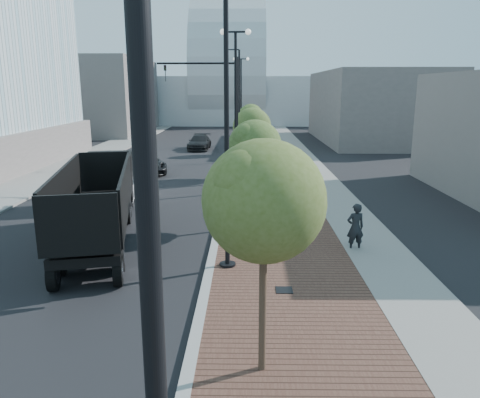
{
  "coord_description": "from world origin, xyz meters",
  "views": [
    {
      "loc": [
        1.26,
        -4.93,
        6.07
      ],
      "look_at": [
        1.0,
        12.0,
        2.0
      ],
      "focal_mm": 34.49,
      "sensor_mm": 36.0,
      "label": 1
    }
  ],
  "objects_px": {
    "dump_truck": "(105,194)",
    "white_sedan": "(127,187)",
    "dark_car_mid": "(145,163)",
    "pedestrian": "(355,227)"
  },
  "relations": [
    {
      "from": "dump_truck",
      "to": "dark_car_mid",
      "type": "xyz_separation_m",
      "value": [
        -0.96,
        12.82,
        -0.61
      ]
    },
    {
      "from": "dump_truck",
      "to": "dark_car_mid",
      "type": "distance_m",
      "value": 12.87
    },
    {
      "from": "white_sedan",
      "to": "dark_car_mid",
      "type": "bearing_deg",
      "value": 102.21
    },
    {
      "from": "dump_truck",
      "to": "white_sedan",
      "type": "relative_size",
      "value": 3.18
    },
    {
      "from": "pedestrian",
      "to": "dump_truck",
      "type": "bearing_deg",
      "value": -29.47
    },
    {
      "from": "dump_truck",
      "to": "white_sedan",
      "type": "bearing_deg",
      "value": 80.47
    },
    {
      "from": "dump_truck",
      "to": "white_sedan",
      "type": "height_order",
      "value": "dump_truck"
    },
    {
      "from": "pedestrian",
      "to": "white_sedan",
      "type": "bearing_deg",
      "value": -47.59
    },
    {
      "from": "dump_truck",
      "to": "dark_car_mid",
      "type": "relative_size",
      "value": 2.57
    },
    {
      "from": "white_sedan",
      "to": "dump_truck",
      "type": "bearing_deg",
      "value": -80.58
    }
  ]
}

